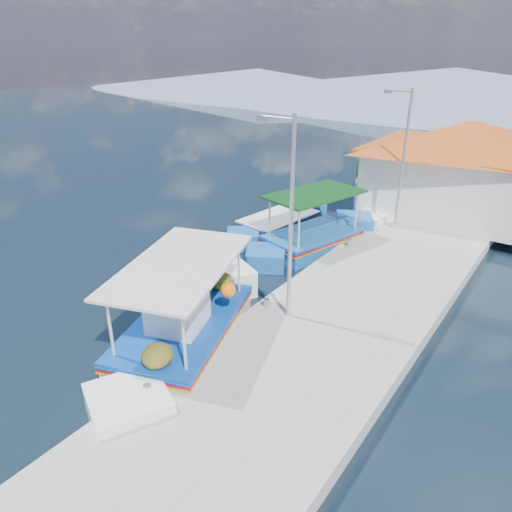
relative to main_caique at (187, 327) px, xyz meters
The scene contains 10 objects.
ground 2.69m from the main_caique, behind, with size 160.00×160.00×0.00m, color black.
quay 7.17m from the main_caique, 62.65° to the left, with size 5.00×44.00×0.50m, color #ADABA2.
bollards 5.74m from the main_caique, 78.02° to the left, with size 0.20×17.20×0.30m.
main_caique is the anchor object (origin of this frame).
caique_green_canopy 8.28m from the main_caique, 93.09° to the left, with size 3.49×7.21×2.79m.
caique_blue_hull 9.52m from the main_caique, 106.59° to the left, with size 2.54×6.70×1.20m.
caique_far 14.75m from the main_caique, 91.13° to the left, with size 4.17×6.90×2.64m.
harbor_building 15.93m from the main_caique, 76.85° to the left, with size 10.49×10.49×4.40m.
lamp_post_near 4.47m from the main_caique, 51.23° to the left, with size 1.21×0.14×6.00m.
lamp_post_far 11.98m from the main_caique, 80.51° to the left, with size 1.21×0.14×6.00m.
Camera 1 is at (11.02, -8.65, 8.19)m, focal length 32.99 mm.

